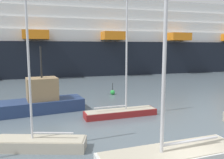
# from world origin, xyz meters

# --- Properties ---
(sailboat_0) EXTENTS (6.03, 1.54, 9.30)m
(sailboat_0) POSITION_xyz_m (-0.67, 8.92, 0.46)
(sailboat_0) COLOR maroon
(sailboat_0) RESTS_ON ground_plane
(sailboat_3) EXTENTS (7.30, 2.37, 14.00)m
(sailboat_3) POSITION_xyz_m (-0.87, 0.74, 0.61)
(sailboat_3) COLOR white
(sailboat_3) RESTS_ON ground_plane
(sailboat_5) EXTENTS (5.20, 2.76, 8.65)m
(sailboat_5) POSITION_xyz_m (-6.96, 4.30, 0.44)
(sailboat_5) COLOR #BCB29E
(sailboat_5) RESTS_ON ground_plane
(fishing_boat_0) EXTENTS (7.95, 3.57, 5.67)m
(fishing_boat_0) POSITION_xyz_m (-7.02, 12.17, 1.00)
(fishing_boat_0) COLOR navy
(fishing_boat_0) RESTS_ON ground_plane
(channel_buoy_1) EXTENTS (0.55, 0.55, 1.36)m
(channel_buoy_1) POSITION_xyz_m (1.18, 17.40, 0.29)
(channel_buoy_1) COLOR green
(channel_buoy_1) RESTS_ON ground_plane
(cruise_ship) EXTENTS (120.36, 19.31, 21.29)m
(cruise_ship) POSITION_xyz_m (13.26, 43.07, 6.83)
(cruise_ship) COLOR black
(cruise_ship) RESTS_ON ground_plane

